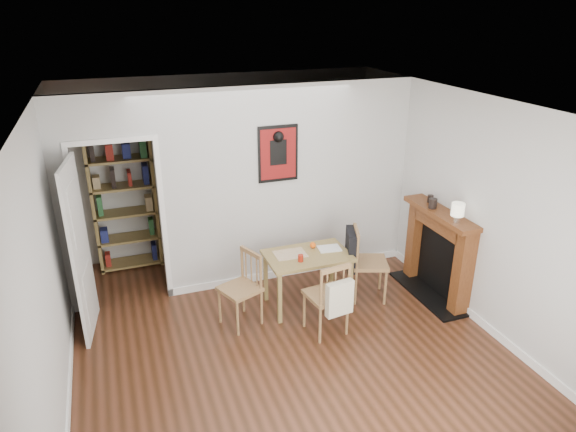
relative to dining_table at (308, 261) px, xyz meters
name	(u,v)px	position (x,y,z in m)	size (l,w,h in m)	color
ground	(284,338)	(-0.51, -0.57, -0.61)	(5.20, 5.20, 0.00)	#502A1A
room_shell	(256,190)	(-0.41, 0.77, 0.69)	(5.20, 5.20, 5.20)	beige
dining_table	(308,261)	(0.00, 0.00, 0.00)	(1.01, 0.65, 0.69)	olive
chair_left	(240,290)	(-0.88, -0.12, -0.16)	(0.58, 0.58, 0.90)	#9C7749
chair_right	(368,262)	(0.78, -0.09, -0.11)	(0.66, 0.61, 0.95)	#9C7749
chair_front	(327,296)	(-0.01, -0.61, -0.14)	(0.51, 0.57, 0.91)	#9C7749
bookshelf	(124,200)	(-1.98, 1.83, 0.39)	(0.85, 0.34, 2.02)	olive
fireplace	(439,250)	(1.65, -0.32, 0.01)	(0.45, 1.25, 1.16)	brown
red_glass	(301,258)	(-0.14, -0.14, 0.12)	(0.06, 0.06, 0.08)	#9A1D0E
orange_fruit	(313,245)	(0.13, 0.14, 0.12)	(0.07, 0.07, 0.07)	#FF5E0D
placemat	(290,254)	(-0.19, 0.08, 0.09)	(0.38, 0.28, 0.00)	beige
notebook	(329,248)	(0.31, 0.05, 0.09)	(0.27, 0.20, 0.01)	white
mantel_lamp	(458,211)	(1.55, -0.68, 0.70)	(0.15, 0.15, 0.24)	silver
ceramic_jar_a	(433,203)	(1.56, -0.21, 0.61)	(0.10, 0.10, 0.12)	black
ceramic_jar_b	(430,199)	(1.65, -0.03, 0.60)	(0.08, 0.08, 0.09)	black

